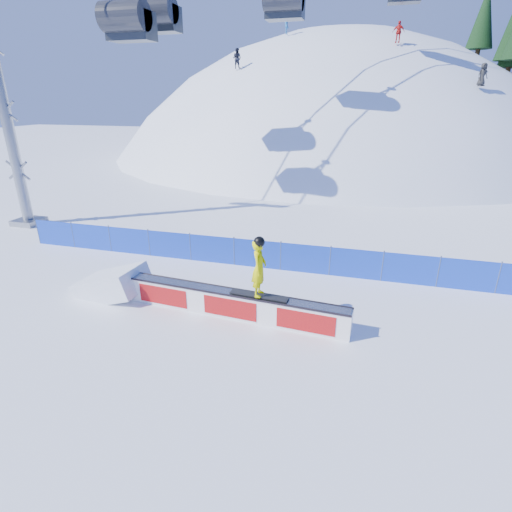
# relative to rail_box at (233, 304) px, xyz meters

# --- Properties ---
(ground) EXTENTS (160.00, 160.00, 0.00)m
(ground) POSITION_rel_rail_box_xyz_m (-0.31, -0.39, -0.45)
(ground) COLOR white
(ground) RESTS_ON ground
(snow_hill) EXTENTS (64.00, 64.00, 64.00)m
(snow_hill) POSITION_rel_rail_box_xyz_m (-0.31, 41.61, -18.45)
(snow_hill) COLOR white
(snow_hill) RESTS_ON ground
(safety_fence) EXTENTS (22.05, 0.05, 1.30)m
(safety_fence) POSITION_rel_rail_box_xyz_m (-0.31, 4.11, 0.16)
(safety_fence) COLOR #163CBF
(safety_fence) RESTS_ON ground
(rail_box) EXTENTS (7.58, 1.12, 0.91)m
(rail_box) POSITION_rel_rail_box_xyz_m (0.00, 0.00, 0.00)
(rail_box) COLOR white
(rail_box) RESTS_ON ground
(snow_ramp) EXTENTS (2.65, 1.78, 1.58)m
(snow_ramp) POSITION_rel_rail_box_xyz_m (-4.71, 0.37, -0.45)
(snow_ramp) COLOR white
(snow_ramp) RESTS_ON ground
(snowboarder) EXTENTS (1.89, 0.67, 1.95)m
(snowboarder) POSITION_rel_rail_box_xyz_m (0.90, -0.07, 1.42)
(snowboarder) COLOR black
(snowboarder) RESTS_ON rail_box
(distant_skiers) EXTENTS (20.76, 7.46, 6.58)m
(distant_skiers) POSITION_rel_rail_box_xyz_m (-0.29, 28.98, 10.53)
(distant_skiers) COLOR black
(distant_skiers) RESTS_ON ground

